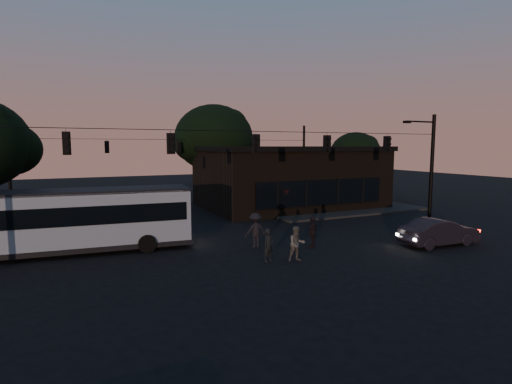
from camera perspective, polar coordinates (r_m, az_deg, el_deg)
name	(u,v)px	position (r m, az deg, el deg)	size (l,w,h in m)	color
ground	(294,267)	(18.37, 5.44, -10.65)	(120.00, 120.00, 0.00)	black
sidewalk_far_right	(329,206)	(36.26, 10.44, -2.02)	(14.00, 10.00, 0.15)	black
building	(289,177)	(35.98, 4.81, 2.22)	(15.40, 10.41, 5.40)	black
tree_behind	(214,138)	(39.28, -6.02, 7.66)	(7.60, 7.60, 9.43)	black
tree_right	(355,154)	(42.70, 13.99, 5.32)	(5.20, 5.20, 6.86)	black
signal_rig_near	(256,165)	(21.10, 0.00, 3.91)	(26.24, 0.30, 7.50)	black
signal_rig_far	(179,160)	(36.21, -10.93, 4.52)	(26.24, 0.30, 7.50)	black
bus	(75,218)	(22.32, -24.43, -3.35)	(11.66, 3.70, 3.23)	#7E90A1
car	(439,232)	(24.20, 24.68, -5.21)	(1.57, 4.49, 1.48)	black
pedestrian_a	(269,245)	(18.96, 1.81, -7.59)	(0.58, 0.38, 1.58)	black
pedestrian_b	(297,244)	(19.10, 5.84, -7.37)	(0.82, 0.64, 1.68)	#53524C
pedestrian_c	(313,232)	(21.66, 8.12, -5.66)	(1.01, 0.42, 1.73)	black
pedestrian_d	(255,230)	(21.49, -0.10, -5.49)	(1.21, 0.70, 1.88)	black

